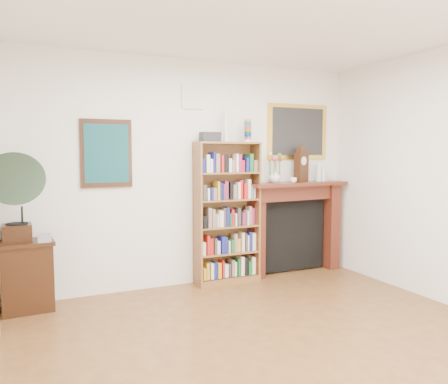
# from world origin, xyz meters

# --- Properties ---
(room) EXTENTS (4.51, 5.01, 2.81)m
(room) POSITION_xyz_m (0.00, 0.00, 1.40)
(room) COLOR brown
(room) RESTS_ON ground
(teal_poster) EXTENTS (0.58, 0.04, 0.78)m
(teal_poster) POSITION_xyz_m (-1.05, 2.48, 1.65)
(teal_poster) COLOR black
(teal_poster) RESTS_ON back_wall
(small_picture) EXTENTS (0.26, 0.04, 0.30)m
(small_picture) POSITION_xyz_m (0.00, 2.48, 2.35)
(small_picture) COLOR white
(small_picture) RESTS_ON back_wall
(gilt_painting) EXTENTS (0.95, 0.04, 0.75)m
(gilt_painting) POSITION_xyz_m (1.55, 2.48, 1.95)
(gilt_painting) COLOR gold
(gilt_painting) RESTS_ON back_wall
(bookshelf) EXTENTS (0.83, 0.31, 2.06)m
(bookshelf) POSITION_xyz_m (0.41, 2.33, 1.00)
(bookshelf) COLOR brown
(bookshelf) RESTS_ON floor
(side_cabinet) EXTENTS (0.56, 0.42, 0.74)m
(side_cabinet) POSITION_xyz_m (-1.93, 2.28, 0.37)
(side_cabinet) COLOR black
(side_cabinet) RESTS_ON floor
(fireplace) EXTENTS (1.51, 0.45, 1.26)m
(fireplace) POSITION_xyz_m (1.45, 2.39, 0.75)
(fireplace) COLOR #44180F
(fireplace) RESTS_ON floor
(gramophone) EXTENTS (0.58, 0.71, 0.92)m
(gramophone) POSITION_xyz_m (-2.00, 2.19, 1.26)
(gramophone) COLOR black
(gramophone) RESTS_ON side_cabinet
(cd_stack) EXTENTS (0.14, 0.14, 0.08)m
(cd_stack) POSITION_xyz_m (-1.75, 2.16, 0.78)
(cd_stack) COLOR silver
(cd_stack) RESTS_ON side_cabinet
(mantel_clock) EXTENTS (0.22, 0.17, 0.46)m
(mantel_clock) POSITION_xyz_m (1.53, 2.35, 1.48)
(mantel_clock) COLOR black
(mantel_clock) RESTS_ON fireplace
(flower_vase) EXTENTS (0.19, 0.19, 0.16)m
(flower_vase) POSITION_xyz_m (1.12, 2.37, 1.34)
(flower_vase) COLOR white
(flower_vase) RESTS_ON fireplace
(teacup) EXTENTS (0.12, 0.12, 0.07)m
(teacup) POSITION_xyz_m (1.35, 2.25, 1.30)
(teacup) COLOR white
(teacup) RESTS_ON fireplace
(bottle_left) EXTENTS (0.07, 0.07, 0.24)m
(bottle_left) POSITION_xyz_m (1.82, 2.35, 1.38)
(bottle_left) COLOR silver
(bottle_left) RESTS_ON fireplace
(bottle_right) EXTENTS (0.06, 0.06, 0.20)m
(bottle_right) POSITION_xyz_m (1.90, 2.34, 1.36)
(bottle_right) COLOR silver
(bottle_right) RESTS_ON fireplace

